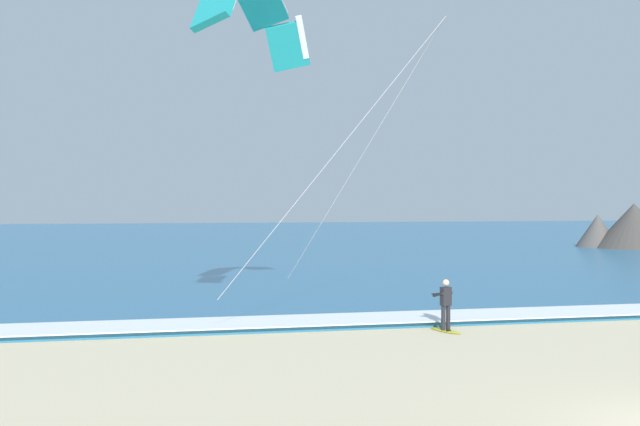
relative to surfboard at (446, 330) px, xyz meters
The scene contains 6 objects.
sea 60.80m from the surfboard, 89.36° to the left, with size 200.00×120.00×0.20m, color teal.
surf_foam 1.93m from the surfboard, 69.16° to the left, with size 200.00×2.42×0.04m, color white.
surfboard is the anchor object (origin of this frame).
kitesurfer 0.91m from the surfboard, 108.14° to the left, with size 0.63×0.62×1.69m.
kite_primary 12.98m from the surfboard, 151.71° to the left, with size 8.29×7.60×11.12m.
headland_right 46.96m from the surfboard, 49.06° to the left, with size 7.94×7.50×4.09m.
Camera 1 is at (-9.61, -11.64, 4.19)m, focal length 41.75 mm.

